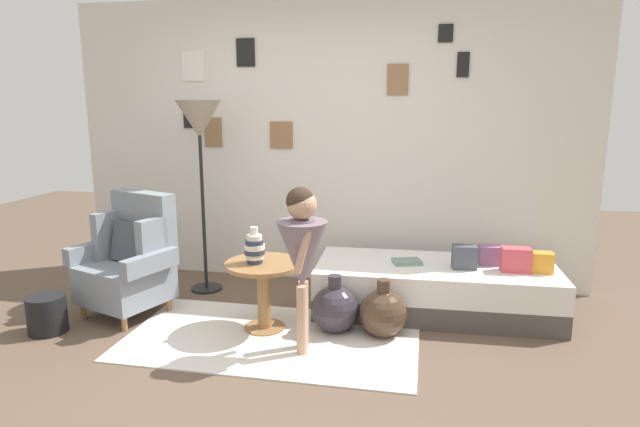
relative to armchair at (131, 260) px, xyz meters
The scene contains 17 objects.
ground_plane 1.64m from the armchair, 30.11° to the right, with size 12.00×12.00×0.00m, color brown.
gallery_wall 1.99m from the armchair, 40.26° to the left, with size 4.80×0.12×2.60m.
rug 1.35m from the armchair, 12.28° to the right, with size 2.10×1.16×0.01m, color silver.
armchair is the anchor object (origin of this frame).
daybed 2.46m from the armchair, 11.22° to the left, with size 1.92×0.86×0.40m.
pillow_head 3.21m from the armchair, ahead, with size 0.19×0.12×0.16m, color orange.
pillow_mid 3.03m from the armchair, ahead, with size 0.22×0.12×0.19m, color #D64C56.
pillow_back 2.88m from the armchair, 11.46° to the left, with size 0.18×0.12×0.15m, color gray.
pillow_extra 2.65m from the armchair, ahead, with size 0.18×0.12×0.19m, color #474C56.
side_table 1.16m from the armchair, ahead, with size 0.57×0.57×0.52m.
vase_striped 1.12m from the armchair, ahead, with size 0.15×0.15×0.27m.
floor_lamp 1.25m from the armchair, 58.95° to the left, with size 0.39×0.39×1.70m.
person_child 1.60m from the armchair, 15.60° to the right, with size 0.34×0.34×1.15m.
book_on_daybed 2.22m from the armchair, 12.06° to the left, with size 0.22×0.16×0.03m, color gray.
demijohn_near 1.69m from the armchair, ahead, with size 0.35×0.35×0.44m.
demijohn_far 2.05m from the armchair, ahead, with size 0.35×0.35×0.43m.
magazine_basket 0.71m from the armchair, 130.80° to the right, with size 0.28×0.28×0.28m, color black.
Camera 1 is at (0.93, -2.96, 1.69)m, focal length 30.12 mm.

